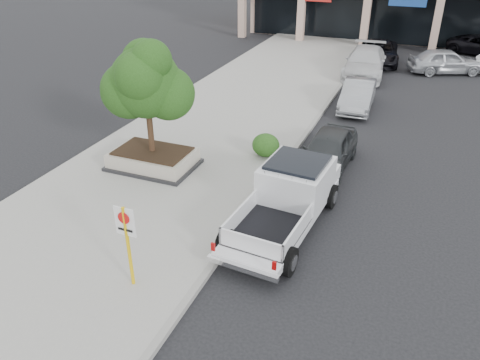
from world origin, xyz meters
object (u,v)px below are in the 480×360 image
(curb_car_a, at_px, (328,151))
(curb_car_c, at_px, (365,62))
(planter_tree, at_px, (151,82))
(no_parking_sign, at_px, (127,236))
(curb_car_b, at_px, (358,95))
(planter, at_px, (153,159))
(pickup_truck, at_px, (284,202))
(curb_car_d, at_px, (379,52))
(lot_car_a, at_px, (446,61))

(curb_car_a, relative_size, curb_car_c, 0.73)
(planter_tree, xyz_separation_m, no_parking_sign, (2.87, -6.13, -1.78))
(curb_car_a, bearing_deg, curb_car_b, 92.86)
(curb_car_a, xyz_separation_m, curb_car_b, (-0.07, 7.20, -0.02))
(planter, bearing_deg, no_parking_sign, -63.28)
(pickup_truck, distance_m, curb_car_c, 17.93)
(curb_car_d, bearing_deg, pickup_truck, -97.08)
(pickup_truck, xyz_separation_m, curb_car_d, (0.09, 21.39, -0.19))
(no_parking_sign, xyz_separation_m, lot_car_a, (7.04, 24.46, -0.86))
(planter, xyz_separation_m, lot_car_a, (10.05, 18.48, 0.30))
(no_parking_sign, relative_size, curb_car_c, 0.40)
(lot_car_a, bearing_deg, curb_car_a, 143.05)
(no_parking_sign, xyz_separation_m, curb_car_d, (2.84, 25.45, -0.90))
(no_parking_sign, height_order, curb_car_a, no_parking_sign)
(planter_tree, height_order, lot_car_a, planter_tree)
(curb_car_a, relative_size, curb_car_d, 0.80)
(no_parking_sign, relative_size, pickup_truck, 0.39)
(lot_car_a, bearing_deg, pickup_truck, 145.22)
(no_parking_sign, relative_size, curb_car_d, 0.44)
(lot_car_a, bearing_deg, curb_car_c, 95.27)
(planter, height_order, pickup_truck, pickup_truck)
(planter_tree, bearing_deg, curb_car_b, 58.77)
(curb_car_d, bearing_deg, no_parking_sign, -103.20)
(curb_car_a, bearing_deg, curb_car_c, 95.15)
(curb_car_a, xyz_separation_m, curb_car_d, (-0.25, 16.80, 0.01))
(no_parking_sign, distance_m, curb_car_d, 25.62)
(pickup_truck, bearing_deg, curb_car_a, 90.26)
(curb_car_d, bearing_deg, curb_car_a, -96.00)
(pickup_truck, height_order, lot_car_a, pickup_truck)
(curb_car_b, distance_m, curb_car_c, 6.17)
(planter, bearing_deg, curb_car_c, 71.26)
(curb_car_b, bearing_deg, curb_car_d, 88.30)
(no_parking_sign, bearing_deg, planter_tree, 115.12)
(planter, xyz_separation_m, pickup_truck, (5.76, -1.92, 0.45))
(planter_tree, bearing_deg, curb_car_c, 71.52)
(pickup_truck, relative_size, curb_car_c, 1.02)
(planter_tree, xyz_separation_m, curb_car_a, (5.96, 2.51, -2.69))
(planter_tree, bearing_deg, no_parking_sign, -64.88)
(planter, height_order, curb_car_b, curb_car_b)
(pickup_truck, xyz_separation_m, curb_car_b, (0.27, 11.79, -0.22))
(no_parking_sign, relative_size, curb_car_b, 0.54)
(curb_car_c, bearing_deg, pickup_truck, -92.16)
(curb_car_b, height_order, curb_car_c, curb_car_c)
(curb_car_b, bearing_deg, planter_tree, -124.00)
(planter_tree, height_order, curb_car_b, planter_tree)
(curb_car_b, bearing_deg, curb_car_c, 92.75)
(planter, height_order, curb_car_c, curb_car_c)
(curb_car_c, height_order, lot_car_a, curb_car_c)
(no_parking_sign, bearing_deg, planter, 116.72)
(planter_tree, distance_m, lot_car_a, 21.01)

